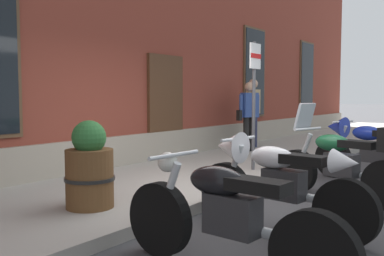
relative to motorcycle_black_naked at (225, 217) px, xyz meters
The scene contains 10 objects.
ground_plane 2.59m from the motorcycle_black_naked, 28.82° to the left, with size 140.00×140.00×0.00m, color #38383A.
sidewalk 3.49m from the motorcycle_black_naked, 49.95° to the left, with size 33.92×2.86×0.14m, color gray.
motorcycle_black_naked is the anchor object (origin of this frame).
motorcycle_white_sport 1.39m from the motorcycle_black_naked, ahead, with size 0.62×2.13×1.04m.
motorcycle_green_touring 3.07m from the motorcycle_black_naked, ahead, with size 0.83×1.98×1.34m.
motorcycle_blue_sport 4.64m from the motorcycle_black_naked, ahead, with size 0.77×2.10×1.08m.
pedestrian_blue_top 6.92m from the motorcycle_black_naked, 26.77° to the left, with size 0.64×0.33×1.63m.
pedestrian_tan_coat 7.73m from the motorcycle_black_naked, 26.19° to the left, with size 0.59×0.23×1.72m.
parking_sign 4.48m from the motorcycle_black_naked, 24.73° to the left, with size 0.36×0.07×2.25m.
barrel_planter 2.19m from the motorcycle_black_naked, 77.66° to the left, with size 0.59×0.59×1.03m.
Camera 1 is at (-5.17, -3.01, 1.45)m, focal length 40.92 mm.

